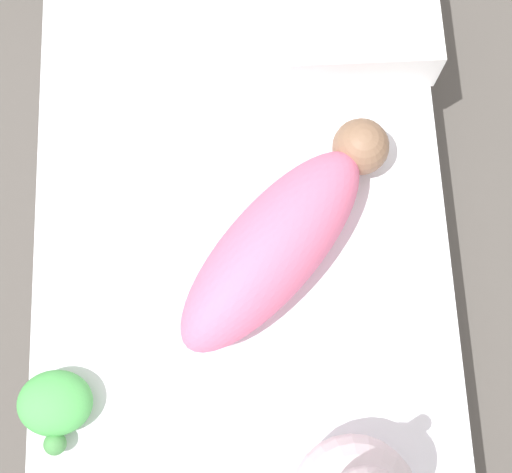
% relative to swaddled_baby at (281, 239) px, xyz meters
% --- Properties ---
extents(ground_plane, '(12.00, 12.00, 0.00)m').
position_rel_swaddled_baby_xyz_m(ground_plane, '(-0.05, -0.07, -0.31)').
color(ground_plane, '#514C47').
extents(bed_mattress, '(1.35, 0.82, 0.23)m').
position_rel_swaddled_baby_xyz_m(bed_mattress, '(-0.05, -0.07, -0.19)').
color(bed_mattress, white).
rests_on(bed_mattress, ground_plane).
extents(swaddled_baby, '(0.49, 0.47, 0.16)m').
position_rel_swaddled_baby_xyz_m(swaddled_baby, '(0.00, 0.00, 0.00)').
color(swaddled_baby, pink).
rests_on(swaddled_baby, bed_mattress).
extents(pillow, '(0.33, 0.31, 0.11)m').
position_rel_swaddled_baby_xyz_m(pillow, '(-0.51, 0.19, -0.02)').
color(pillow, white).
rests_on(pillow, bed_mattress).
extents(turtle_plush, '(0.15, 0.14, 0.08)m').
position_rel_swaddled_baby_xyz_m(turtle_plush, '(0.28, -0.43, -0.04)').
color(turtle_plush, '#51B756').
rests_on(turtle_plush, bed_mattress).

